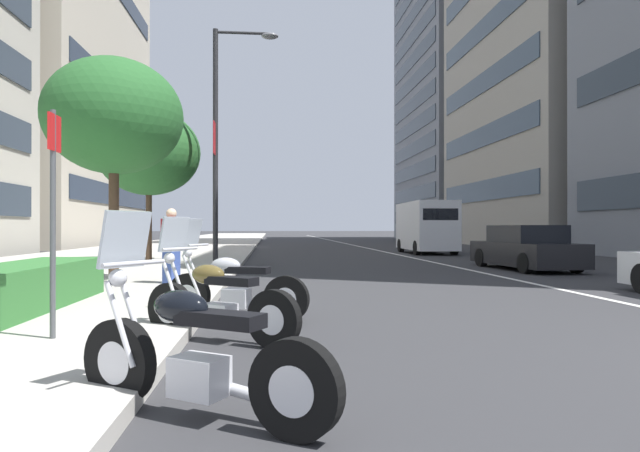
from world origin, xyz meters
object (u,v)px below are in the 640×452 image
Objects in this scene: delivery_van_ahead at (426,226)px; parking_sign_by_curb at (53,201)px; street_lamp_with_banners at (225,124)px; street_tree_far_plaza at (149,153)px; car_mid_block_traffic at (525,249)px; motorcycle_under_tarp at (195,357)px; motorcycle_mid_row at (217,304)px; street_tree_by_lamp_post at (114,117)px; motorcycle_by_sign_pole at (234,289)px; pedestrian_on_plaza at (171,246)px.

delivery_van_ahead reaches higher than parking_sign_by_curb.
street_lamp_with_banners reaches higher than parking_sign_by_curb.
street_tree_far_plaza reaches higher than delivery_van_ahead.
street_tree_far_plaza reaches higher than car_mid_block_traffic.
street_lamp_with_banners is at bearing 132.23° from delivery_van_ahead.
parking_sign_by_curb is at bearing -18.22° from motorcycle_under_tarp.
motorcycle_mid_row is at bearing -164.50° from street_tree_far_plaza.
motorcycle_mid_row is 7.32m from street_tree_by_lamp_post.
pedestrian_on_plaza is (3.92, 1.61, 0.52)m from motorcycle_by_sign_pole.
street_lamp_with_banners is at bearing -115.29° from street_tree_far_plaza.
motorcycle_by_sign_pole is 12.29m from car_mid_block_traffic.
street_tree_far_plaza reaches higher than pedestrian_on_plaza.
motorcycle_mid_row is 0.34× the size of street_tree_far_plaza.
motorcycle_by_sign_pole is at bearing -145.92° from street_tree_by_lamp_post.
delivery_van_ahead is at bearing -78.85° from motorcycle_mid_row.
pedestrian_on_plaza reaches higher than motorcycle_by_sign_pole.
motorcycle_mid_row is (2.61, 0.10, 0.00)m from motorcycle_under_tarp.
motorcycle_mid_row is 0.77× the size of parking_sign_by_curb.
street_lamp_with_banners is at bearing -51.84° from motorcycle_mid_row.
delivery_van_ahead is at bearing -48.80° from street_lamp_with_banners.
street_lamp_with_banners is 3.29m from street_tree_far_plaza.
street_lamp_with_banners is 1.46× the size of street_tree_far_plaza.
motorcycle_mid_row reaches higher than car_mid_block_traffic.
pedestrian_on_plaza is at bearing 175.52° from street_lamp_with_banners.
street_tree_by_lamp_post is 3.18m from pedestrian_on_plaza.
car_mid_block_traffic is 0.56× the size of street_lamp_with_banners.
parking_sign_by_curb is 13.28m from street_lamp_with_banners.
delivery_van_ahead is at bearing -93.70° from motorcycle_by_sign_pole.
parking_sign_by_curb is 0.45× the size of street_tree_far_plaza.
street_lamp_with_banners is (12.83, -0.77, 3.33)m from parking_sign_by_curb.
street_lamp_with_banners is 1.63× the size of street_tree_by_lamp_post.
motorcycle_by_sign_pole is at bearing -43.95° from parking_sign_by_curb.
motorcycle_under_tarp is at bearing -160.82° from street_tree_by_lamp_post.
pedestrian_on_plaza reaches higher than car_mid_block_traffic.
motorcycle_mid_row is 1.51m from motorcycle_by_sign_pole.
motorcycle_under_tarp is 0.39× the size of street_tree_by_lamp_post.
street_lamp_with_banners is (12.45, 0.95, 4.53)m from motorcycle_mid_row.
delivery_van_ahead is (23.52, -8.61, 0.98)m from motorcycle_under_tarp.
motorcycle_by_sign_pole is 1.31× the size of pedestrian_on_plaza.
delivery_van_ahead reaches higher than motorcycle_mid_row.
parking_sign_by_curb is at bearing 66.29° from motorcycle_by_sign_pole.
motorcycle_by_sign_pole is at bearing 157.09° from delivery_van_ahead.
pedestrian_on_plaza is (-7.02, 0.55, -4.01)m from street_lamp_with_banners.
motorcycle_by_sign_pole is at bearing -162.29° from street_tree_far_plaza.
street_tree_by_lamp_post reaches higher than motorcycle_by_sign_pole.
street_tree_far_plaza is 3.43× the size of pedestrian_on_plaza.
street_lamp_with_banners is at bearing -67.97° from pedestrian_on_plaza.
motorcycle_under_tarp is 17.27m from street_tree_far_plaza.
motorcycle_under_tarp is 25.07m from delivery_van_ahead.
motorcycle_mid_row is 22.68m from delivery_van_ahead.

